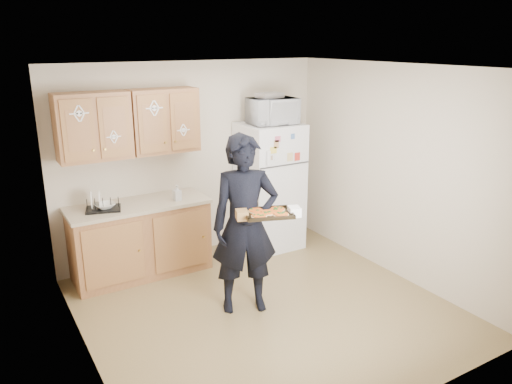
% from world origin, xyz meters
% --- Properties ---
extents(floor, '(3.60, 3.60, 0.00)m').
position_xyz_m(floor, '(0.00, 0.00, 0.00)').
color(floor, brown).
rests_on(floor, ground).
extents(ceiling, '(3.60, 3.60, 0.00)m').
position_xyz_m(ceiling, '(0.00, 0.00, 2.50)').
color(ceiling, silver).
rests_on(ceiling, wall_back).
extents(wall_back, '(3.60, 0.04, 2.50)m').
position_xyz_m(wall_back, '(0.00, 1.80, 1.25)').
color(wall_back, beige).
rests_on(wall_back, floor).
extents(wall_front, '(3.60, 0.04, 2.50)m').
position_xyz_m(wall_front, '(0.00, -1.80, 1.25)').
color(wall_front, beige).
rests_on(wall_front, floor).
extents(wall_left, '(0.04, 3.60, 2.50)m').
position_xyz_m(wall_left, '(-1.80, 0.00, 1.25)').
color(wall_left, beige).
rests_on(wall_left, floor).
extents(wall_right, '(0.04, 3.60, 2.50)m').
position_xyz_m(wall_right, '(1.80, 0.00, 1.25)').
color(wall_right, beige).
rests_on(wall_right, floor).
extents(refrigerator, '(0.75, 0.70, 1.70)m').
position_xyz_m(refrigerator, '(0.95, 1.43, 0.85)').
color(refrigerator, white).
rests_on(refrigerator, floor).
extents(base_cabinet, '(1.60, 0.60, 0.86)m').
position_xyz_m(base_cabinet, '(-0.85, 1.48, 0.43)').
color(base_cabinet, brown).
rests_on(base_cabinet, floor).
extents(countertop, '(1.64, 0.64, 0.04)m').
position_xyz_m(countertop, '(-0.85, 1.48, 0.88)').
color(countertop, '#C1B494').
rests_on(countertop, base_cabinet).
extents(upper_cab_left, '(0.80, 0.33, 0.75)m').
position_xyz_m(upper_cab_left, '(-1.25, 1.61, 1.83)').
color(upper_cab_left, brown).
rests_on(upper_cab_left, wall_back).
extents(upper_cab_right, '(0.80, 0.33, 0.75)m').
position_xyz_m(upper_cab_right, '(-0.43, 1.61, 1.83)').
color(upper_cab_right, brown).
rests_on(upper_cab_right, wall_back).
extents(cereal_box, '(0.20, 0.07, 0.32)m').
position_xyz_m(cereal_box, '(1.47, 1.67, 0.16)').
color(cereal_box, '#E2A350').
rests_on(cereal_box, floor).
extents(person, '(0.79, 0.65, 1.87)m').
position_xyz_m(person, '(-0.17, 0.13, 0.94)').
color(person, black).
rests_on(person, floor).
extents(baking_tray, '(0.55, 0.47, 0.04)m').
position_xyz_m(baking_tray, '(-0.07, -0.15, 1.12)').
color(baking_tray, black).
rests_on(baking_tray, person).
extents(pizza_front_left, '(0.15, 0.15, 0.02)m').
position_xyz_m(pizza_front_left, '(-0.19, -0.19, 1.14)').
color(pizza_front_left, orange).
rests_on(pizza_front_left, baking_tray).
extents(pizza_front_right, '(0.15, 0.15, 0.02)m').
position_xyz_m(pizza_front_right, '(0.01, -0.26, 1.14)').
color(pizza_front_right, orange).
rests_on(pizza_front_right, baking_tray).
extents(pizza_back_left, '(0.15, 0.15, 0.02)m').
position_xyz_m(pizza_back_left, '(-0.14, -0.04, 1.14)').
color(pizza_back_left, orange).
rests_on(pizza_back_left, baking_tray).
extents(pizza_back_right, '(0.15, 0.15, 0.02)m').
position_xyz_m(pizza_back_right, '(0.06, -0.11, 1.14)').
color(pizza_back_right, orange).
rests_on(pizza_back_right, baking_tray).
extents(pizza_center, '(0.15, 0.15, 0.02)m').
position_xyz_m(pizza_center, '(-0.07, -0.15, 1.14)').
color(pizza_center, orange).
rests_on(pizza_center, baking_tray).
extents(microwave, '(0.63, 0.45, 0.33)m').
position_xyz_m(microwave, '(0.95, 1.38, 1.87)').
color(microwave, white).
rests_on(microwave, refrigerator).
extents(foil_pan, '(0.33, 0.24, 0.07)m').
position_xyz_m(foil_pan, '(0.93, 1.41, 2.07)').
color(foil_pan, '#BBBCC3').
rests_on(foil_pan, microwave).
extents(dish_rack, '(0.44, 0.38, 0.15)m').
position_xyz_m(dish_rack, '(-1.26, 1.46, 0.98)').
color(dish_rack, black).
rests_on(dish_rack, countertop).
extents(bowl, '(0.24, 0.24, 0.05)m').
position_xyz_m(bowl, '(-1.24, 1.46, 0.95)').
color(bowl, white).
rests_on(bowl, dish_rack).
extents(soap_bottle, '(0.09, 0.09, 0.19)m').
position_xyz_m(soap_bottle, '(-0.40, 1.36, 0.99)').
color(soap_bottle, white).
rests_on(soap_bottle, countertop).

